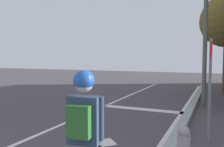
% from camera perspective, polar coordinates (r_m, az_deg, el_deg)
% --- Properties ---
extents(lane_line_center, '(0.12, 20.00, 0.01)m').
position_cam_1_polar(lane_line_center, '(7.53, -8.27, -10.49)').
color(lane_line_center, silver).
rests_on(lane_line_center, ground).
extents(lane_line_curbside, '(0.12, 20.00, 0.01)m').
position_cam_1_polar(lane_line_curbside, '(6.51, 14.11, -12.86)').
color(lane_line_curbside, silver).
rests_on(lane_line_curbside, ground).
extents(stop_bar, '(3.01, 0.40, 0.01)m').
position_cam_1_polar(stop_bar, '(8.67, 7.47, -8.55)').
color(stop_bar, silver).
rests_on(stop_bar, ground).
extents(lane_arrow_head, '(0.71, 0.71, 0.01)m').
position_cam_1_polar(lane_arrow_head, '(5.38, -2.47, -16.40)').
color(lane_arrow_head, silver).
rests_on(lane_arrow_head, ground).
extents(curb_strip, '(0.24, 24.00, 0.14)m').
position_cam_1_polar(curb_strip, '(6.46, 16.35, -12.43)').
color(curb_strip, '#97A197').
rests_on(curb_strip, ground).
extents(skater, '(0.45, 0.62, 1.64)m').
position_cam_1_polar(skater, '(2.77, -6.89, -11.72)').
color(skater, '#39515F').
rests_on(skater, skateboard).
extents(traffic_signal_mast, '(5.24, 0.34, 5.39)m').
position_cam_1_polar(traffic_signal_mast, '(10.01, 13.52, 15.72)').
color(traffic_signal_mast, '#57605A').
rests_on(traffic_signal_mast, ground).
extents(street_sign_post, '(0.06, 0.44, 2.28)m').
position_cam_1_polar(street_sign_post, '(5.49, 22.65, -0.37)').
color(street_sign_post, slate).
rests_on(street_sign_post, ground).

